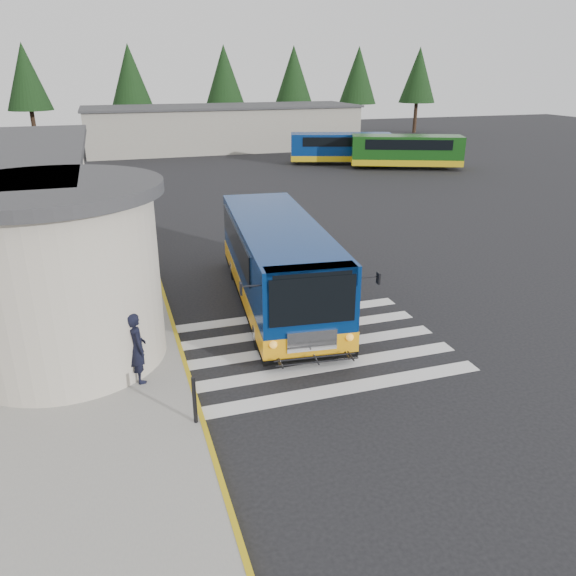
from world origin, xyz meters
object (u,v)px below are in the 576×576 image
object	(u,v)px
pedestrian_a	(137,348)
pedestrian_b	(54,344)
far_bus_a	(341,147)
transit_bus	(278,266)
bollard	(195,400)
far_bus_b	(406,150)

from	to	relation	value
pedestrian_a	pedestrian_b	xyz separation A→B (m)	(-2.01, 0.89, -0.00)
far_bus_a	transit_bus	bearing A→B (deg)	171.10
pedestrian_a	pedestrian_b	size ratio (longest dim) A/B	1.00
transit_bus	far_bus_a	bearing A→B (deg)	69.02
pedestrian_b	bollard	bearing A→B (deg)	24.28
pedestrian_a	far_bus_b	xyz separation A→B (m)	(22.84, 27.59, 0.38)
transit_bus	pedestrian_b	distance (m)	7.60
transit_bus	far_bus_b	bearing A→B (deg)	58.61
transit_bus	bollard	world-z (taller)	transit_bus
bollard	pedestrian_a	bearing A→B (deg)	115.03
far_bus_a	far_bus_b	world-z (taller)	far_bus_b
transit_bus	pedestrian_a	bearing A→B (deg)	-134.85
transit_bus	pedestrian_a	world-z (taller)	transit_bus
transit_bus	pedestrian_b	bearing A→B (deg)	-149.78
pedestrian_a	far_bus_b	world-z (taller)	far_bus_b
pedestrian_b	far_bus_b	xyz separation A→B (m)	(24.85, 26.71, 0.38)
pedestrian_a	far_bus_a	distance (m)	36.61
transit_bus	far_bus_b	size ratio (longest dim) A/B	1.15
transit_bus	bollard	distance (m)	7.39
pedestrian_a	bollard	distance (m)	2.52
pedestrian_b	far_bus_a	size ratio (longest dim) A/B	0.21
far_bus_b	far_bus_a	bearing A→B (deg)	68.67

